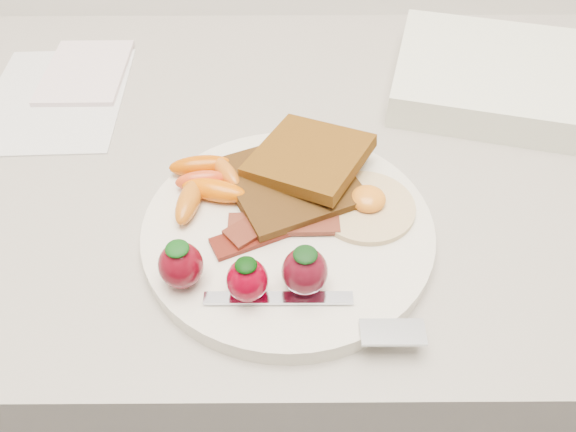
{
  "coord_description": "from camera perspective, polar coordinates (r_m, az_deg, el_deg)",
  "views": [
    {
      "loc": [
        0.01,
        1.21,
        1.3
      ],
      "look_at": [
        0.01,
        1.57,
        0.93
      ],
      "focal_mm": 35.0,
      "sensor_mm": 36.0,
      "label": 1
    }
  ],
  "objects": [
    {
      "name": "notepad",
      "position": [
        0.78,
        -19.87,
        13.65
      ],
      "size": [
        0.1,
        0.15,
        0.01
      ],
      "primitive_type": "cube",
      "rotation": [
        0.0,
        0.0,
        0.01
      ],
      "color": "silver",
      "rests_on": "paper_sheet"
    },
    {
      "name": "toast_lower",
      "position": [
        0.55,
        0.35,
        3.39
      ],
      "size": [
        0.15,
        0.15,
        0.01
      ],
      "primitive_type": "cube",
      "rotation": [
        0.0,
        0.0,
        0.42
      ],
      "color": "black",
      "rests_on": "plate"
    },
    {
      "name": "bacon_strips",
      "position": [
        0.51,
        -1.32,
        -0.75
      ],
      "size": [
        0.12,
        0.09,
        0.01
      ],
      "color": "#510E04",
      "rests_on": "plate"
    },
    {
      "name": "baby_carrots",
      "position": [
        0.55,
        -8.36,
        3.39
      ],
      "size": [
        0.08,
        0.1,
        0.02
      ],
      "color": "red",
      "rests_on": "plate"
    },
    {
      "name": "fork",
      "position": [
        0.46,
        4.19,
        -9.82
      ],
      "size": [
        0.18,
        0.05,
        0.0
      ],
      "color": "silver",
      "rests_on": "plate"
    },
    {
      "name": "fried_egg",
      "position": [
        0.53,
        7.94,
        1.17
      ],
      "size": [
        0.11,
        0.11,
        0.02
      ],
      "color": "#F8F2C6",
      "rests_on": "plate"
    },
    {
      "name": "counter",
      "position": [
        0.98,
        -0.91,
        -13.58
      ],
      "size": [
        2.0,
        0.6,
        0.9
      ],
      "primitive_type": "cube",
      "color": "gray",
      "rests_on": "ground"
    },
    {
      "name": "paper_sheet",
      "position": [
        0.75,
        -22.5,
        11.04
      ],
      "size": [
        0.17,
        0.22,
        0.0
      ],
      "primitive_type": "cube",
      "rotation": [
        0.0,
        0.0,
        0.04
      ],
      "color": "silver",
      "rests_on": "counter"
    },
    {
      "name": "strawberries",
      "position": [
        0.46,
        -4.38,
        -5.59
      ],
      "size": [
        0.14,
        0.05,
        0.05
      ],
      "color": "#5B0611",
      "rests_on": "plate"
    },
    {
      "name": "appliance",
      "position": [
        0.75,
        21.4,
        12.92
      ],
      "size": [
        0.31,
        0.27,
        0.04
      ],
      "primitive_type": "cube",
      "rotation": [
        0.0,
        0.0,
        -0.26
      ],
      "color": "white",
      "rests_on": "counter"
    },
    {
      "name": "toast_upper",
      "position": [
        0.55,
        2.15,
        6.01
      ],
      "size": [
        0.14,
        0.14,
        0.02
      ],
      "primitive_type": "cube",
      "rotation": [
        0.0,
        -0.1,
        -0.51
      ],
      "color": "#412506",
      "rests_on": "toast_lower"
    },
    {
      "name": "plate",
      "position": [
        0.53,
        -0.0,
        -1.42
      ],
      "size": [
        0.27,
        0.27,
        0.02
      ],
      "primitive_type": "cylinder",
      "color": "silver",
      "rests_on": "counter"
    }
  ]
}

